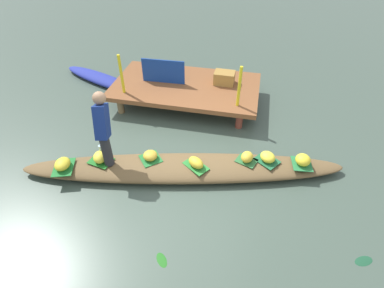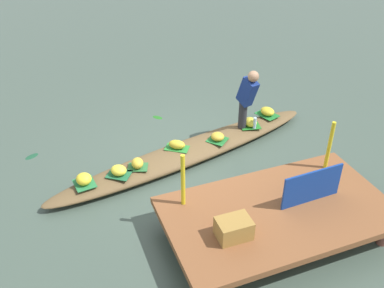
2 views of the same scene
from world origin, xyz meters
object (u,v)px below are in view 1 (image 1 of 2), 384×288
at_px(banana_bunch_2, 268,157).
at_px(banana_bunch_5, 150,155).
at_px(vendor_person, 103,127).
at_px(banana_bunch_4, 247,157).
at_px(banana_bunch_6, 303,160).
at_px(banana_bunch_1, 100,157).
at_px(market_banner, 163,71).
at_px(water_bottle, 101,151).
at_px(produce_crate, 224,78).
at_px(banana_bunch_0, 196,163).
at_px(vendor_boat, 183,168).
at_px(moored_boat, 102,79).
at_px(banana_bunch_3, 62,164).

relative_size(banana_bunch_2, banana_bunch_5, 1.08).
bearing_deg(vendor_person, banana_bunch_4, 12.02).
distance_m(banana_bunch_4, banana_bunch_6, 0.91).
relative_size(banana_bunch_1, banana_bunch_5, 1.08).
height_order(vendor_person, market_banner, vendor_person).
xyz_separation_m(banana_bunch_2, banana_bunch_6, (0.57, 0.04, 0.01)).
distance_m(water_bottle, produce_crate, 3.14).
bearing_deg(banana_bunch_4, banana_bunch_1, -167.47).
distance_m(banana_bunch_0, market_banner, 2.60).
relative_size(banana_bunch_1, vendor_person, 0.22).
bearing_deg(banana_bunch_4, produce_crate, 107.56).
relative_size(banana_bunch_2, water_bottle, 1.12).
distance_m(banana_bunch_0, produce_crate, 2.52).
relative_size(banana_bunch_1, banana_bunch_4, 1.14).
xyz_separation_m(banana_bunch_2, vendor_person, (-2.57, -0.55, 0.62)).
relative_size(banana_bunch_4, banana_bunch_6, 0.92).
height_order(banana_bunch_4, banana_bunch_6, banana_bunch_6).
height_order(vendor_boat, moored_boat, vendor_boat).
bearing_deg(moored_boat, produce_crate, 17.52).
bearing_deg(market_banner, banana_bunch_0, -63.76).
relative_size(vendor_boat, produce_crate, 12.31).
xyz_separation_m(banana_bunch_4, market_banner, (-2.01, 1.96, 0.39)).
bearing_deg(banana_bunch_2, banana_bunch_4, -166.90).
height_order(banana_bunch_3, banana_bunch_5, banana_bunch_3).
xyz_separation_m(moored_boat, banana_bunch_3, (0.86, -3.19, 0.22)).
bearing_deg(banana_bunch_5, banana_bunch_6, 9.54).
bearing_deg(banana_bunch_4, banana_bunch_3, -164.54).
relative_size(banana_bunch_6, water_bottle, 1.07).
bearing_deg(vendor_boat, moored_boat, 123.05).
bearing_deg(water_bottle, market_banner, 80.41).
distance_m(vendor_person, water_bottle, 0.61).
xyz_separation_m(moored_boat, water_bottle, (1.37, -2.80, 0.25)).
xyz_separation_m(banana_bunch_1, banana_bunch_5, (0.80, 0.23, -0.01)).
bearing_deg(banana_bunch_3, banana_bunch_4, 15.46).
bearing_deg(banana_bunch_4, moored_boat, 147.74).
bearing_deg(banana_bunch_5, market_banner, 100.59).
height_order(banana_bunch_0, banana_bunch_5, banana_bunch_0).
height_order(moored_boat, banana_bunch_5, banana_bunch_5).
distance_m(moored_boat, banana_bunch_2, 4.72).
bearing_deg(banana_bunch_5, vendor_person, -164.65).
height_order(banana_bunch_2, market_banner, market_banner).
height_order(banana_bunch_0, banana_bunch_4, banana_bunch_4).
bearing_deg(vendor_person, moored_boat, 118.34).
xyz_separation_m(banana_bunch_6, produce_crate, (-1.60, 2.08, 0.25)).
bearing_deg(banana_bunch_1, vendor_boat, 10.30).
relative_size(banana_bunch_0, banana_bunch_2, 1.12).
bearing_deg(banana_bunch_0, banana_bunch_5, 179.28).
xyz_separation_m(moored_boat, vendor_person, (1.54, -2.86, 0.84)).
height_order(banana_bunch_4, vendor_person, vendor_person).
bearing_deg(vendor_boat, water_bottle, 172.63).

